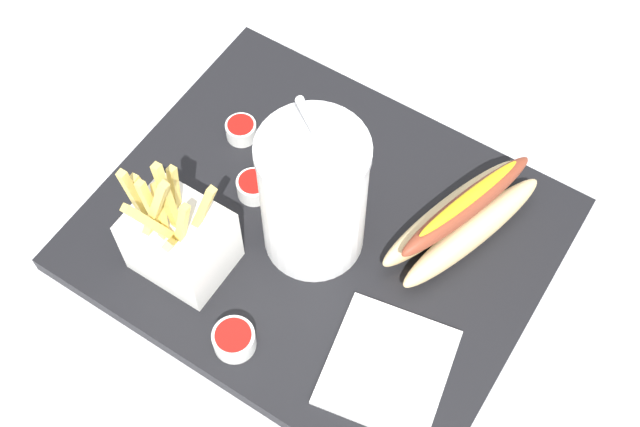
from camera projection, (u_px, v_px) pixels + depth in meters
The scene contains 9 objects.
ground_plane at pixel (320, 244), 0.82m from camera, with size 2.40×2.40×0.02m, color silver.
food_tray at pixel (320, 234), 0.80m from camera, with size 0.42×0.35×0.02m, color black.
soda_cup at pixel (310, 195), 0.73m from camera, with size 0.10×0.10×0.22m.
fries_basket at pixel (179, 239), 0.74m from camera, with size 0.09×0.07×0.15m.
hot_dog_1 at pixel (463, 218), 0.77m from camera, with size 0.10×0.18×0.07m.
ketchup_cup_1 at pixel (238, 342), 0.72m from camera, with size 0.04×0.04×0.02m.
ketchup_cup_2 at pixel (254, 186), 0.81m from camera, with size 0.03×0.03×0.02m.
ketchup_cup_3 at pixel (241, 129), 0.84m from camera, with size 0.03×0.03×0.02m.
napkin_stack at pixel (388, 367), 0.72m from camera, with size 0.10×0.11×0.01m, color white.
Camera 1 is at (0.21, -0.33, 0.71)m, focal length 46.28 mm.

